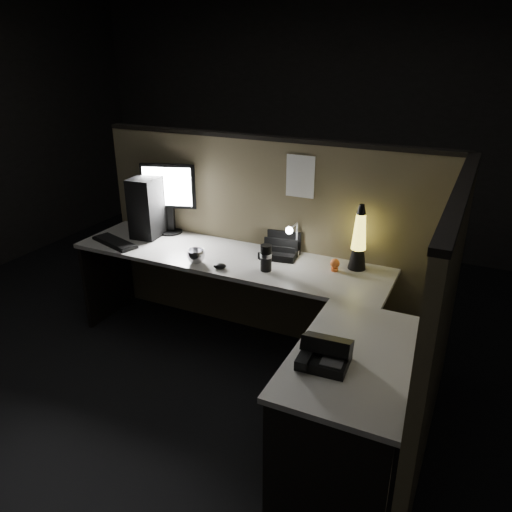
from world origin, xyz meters
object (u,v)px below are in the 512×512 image
at_px(monitor, 169,192).
at_px(desk_phone, 324,353).
at_px(keyboard, 115,242).
at_px(lava_lamp, 359,243).
at_px(pc_tower, 153,204).

relative_size(monitor, desk_phone, 2.20).
relative_size(keyboard, lava_lamp, 0.93).
bearing_deg(lava_lamp, keyboard, -168.97).
bearing_deg(lava_lamp, monitor, 177.97).
height_order(monitor, desk_phone, monitor).
bearing_deg(lava_lamp, pc_tower, 179.85).
xyz_separation_m(pc_tower, monitor, (0.12, 0.05, 0.10)).
relative_size(monitor, lava_lamp, 1.23).
distance_m(lava_lamp, desk_phone, 1.14).
bearing_deg(pc_tower, lava_lamp, -5.42).
distance_m(monitor, lava_lamp, 1.52).
bearing_deg(desk_phone, pc_tower, 144.26).
bearing_deg(keyboard, lava_lamp, 28.91).
bearing_deg(monitor, keyboard, -139.41).
bearing_deg(desk_phone, lava_lamp, 93.84).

